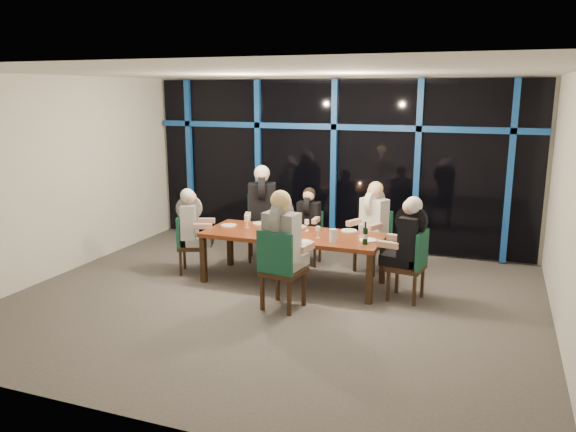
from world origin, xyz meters
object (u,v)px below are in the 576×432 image
at_px(chair_far_right, 375,237).
at_px(dining_table, 293,238).
at_px(wine_bottle, 365,236).
at_px(water_pitcher, 333,236).
at_px(chair_end_left, 188,241).
at_px(diner_far_mid, 308,215).
at_px(diner_far_left, 262,199).
at_px(diner_end_right, 408,233).
at_px(chair_far_mid, 309,234).
at_px(diner_end_left, 192,218).
at_px(diner_near_mid, 283,232).
at_px(chair_far_left, 262,223).
at_px(chair_end_right, 413,262).
at_px(diner_far_right, 373,214).
at_px(chair_near_mid, 280,266).

bearing_deg(chair_far_right, dining_table, -110.20).
distance_m(wine_bottle, water_pitcher, 0.44).
bearing_deg(chair_end_left, diner_far_mid, -76.51).
relative_size(diner_far_left, water_pitcher, 5.84).
height_order(wine_bottle, water_pitcher, wine_bottle).
bearing_deg(diner_end_right, water_pitcher, -72.44).
distance_m(chair_far_mid, diner_end_left, 1.94).
bearing_deg(diner_near_mid, chair_far_left, -51.77).
bearing_deg(chair_far_left, wine_bottle, -51.54).
xyz_separation_m(chair_far_mid, wine_bottle, (1.20, -1.24, 0.39)).
distance_m(chair_far_right, water_pitcher, 1.32).
bearing_deg(wine_bottle, chair_end_left, 178.36).
bearing_deg(chair_far_left, diner_near_mid, -80.78).
relative_size(chair_far_mid, diner_near_mid, 0.82).
distance_m(chair_end_left, diner_end_left, 0.37).
bearing_deg(diner_near_mid, chair_end_left, -15.44).
relative_size(chair_end_right, diner_far_right, 1.03).
bearing_deg(diner_end_right, chair_end_right, 90.00).
relative_size(chair_end_left, chair_near_mid, 0.85).
distance_m(chair_far_left, wine_bottle, 2.37).
distance_m(chair_end_right, water_pitcher, 1.12).
relative_size(diner_far_mid, diner_near_mid, 0.80).
bearing_deg(dining_table, wine_bottle, -10.84).
bearing_deg(water_pitcher, chair_far_right, 98.42).
height_order(chair_far_mid, diner_end_right, diner_end_right).
distance_m(diner_far_right, diner_end_left, 2.78).
relative_size(dining_table, chair_far_right, 2.68).
distance_m(diner_far_left, diner_near_mid, 2.18).
xyz_separation_m(diner_far_right, diner_end_right, (0.70, -1.03, 0.00)).
relative_size(diner_end_left, wine_bottle, 2.84).
bearing_deg(chair_far_left, chair_near_mid, -82.15).
distance_m(chair_far_left, chair_end_left, 1.37).
height_order(chair_end_left, diner_far_right, diner_far_right).
xyz_separation_m(diner_end_left, diner_end_right, (3.28, 0.00, 0.06)).
distance_m(chair_near_mid, diner_far_left, 2.29).
relative_size(chair_far_left, diner_far_mid, 1.29).
bearing_deg(chair_end_left, chair_near_mid, -137.03).
xyz_separation_m(diner_far_mid, water_pitcher, (0.76, -1.21, 0.02)).
height_order(chair_end_right, diner_far_mid, diner_far_mid).
distance_m(diner_far_right, water_pitcher, 1.21).
bearing_deg(diner_near_mid, diner_far_mid, -72.50).
bearing_deg(chair_far_left, chair_far_right, -20.59).
height_order(chair_end_left, chair_near_mid, chair_near_mid).
bearing_deg(chair_near_mid, diner_far_mid, -73.27).
bearing_deg(diner_end_right, diner_end_left, -80.92).
distance_m(chair_far_left, chair_end_right, 2.88).
xyz_separation_m(diner_end_left, wine_bottle, (2.72, -0.11, 0.00)).
relative_size(chair_far_mid, diner_far_left, 0.82).
xyz_separation_m(dining_table, chair_far_right, (1.00, 1.00, -0.14)).
bearing_deg(chair_end_left, dining_table, -106.31).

